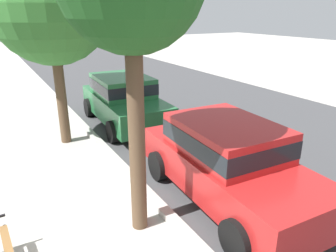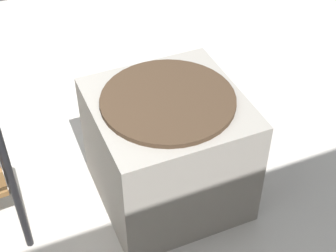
# 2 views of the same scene
# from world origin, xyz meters

# --- Properties ---
(concrete_planter) EXTENTS (0.88, 0.88, 0.82)m
(concrete_planter) POSITION_xyz_m (1.82, 0.02, 0.41)
(concrete_planter) COLOR gray
(concrete_planter) RESTS_ON ground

